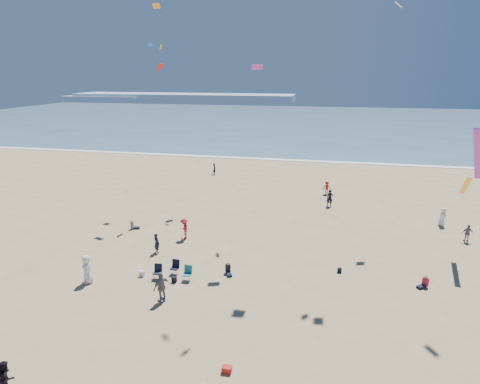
# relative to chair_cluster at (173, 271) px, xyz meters

# --- Properties ---
(ground) EXTENTS (220.00, 220.00, 0.00)m
(ground) POSITION_rel_chair_cluster_xyz_m (2.55, -8.02, -0.50)
(ground) COLOR tan
(ground) RESTS_ON ground
(ocean) EXTENTS (220.00, 100.00, 0.06)m
(ocean) POSITION_rel_chair_cluster_xyz_m (2.55, 86.98, -0.47)
(ocean) COLOR #476B84
(ocean) RESTS_ON ground
(surf_line) EXTENTS (220.00, 1.20, 0.08)m
(surf_line) POSITION_rel_chair_cluster_xyz_m (2.55, 36.98, -0.46)
(surf_line) COLOR white
(surf_line) RESTS_ON ground
(headland_far) EXTENTS (110.00, 20.00, 3.20)m
(headland_far) POSITION_rel_chair_cluster_xyz_m (-57.45, 161.98, 1.10)
(headland_far) COLOR #7A8EA8
(headland_far) RESTS_ON ground
(headland_near) EXTENTS (40.00, 14.00, 2.00)m
(headland_near) POSITION_rel_chair_cluster_xyz_m (-97.45, 156.98, 0.50)
(headland_near) COLOR #7A8EA8
(headland_near) RESTS_ON ground
(standing_flyers) EXTENTS (27.43, 39.80, 1.93)m
(standing_flyers) POSITION_rel_chair_cluster_xyz_m (6.50, 3.38, 0.36)
(standing_flyers) COLOR slate
(standing_flyers) RESTS_ON ground
(seated_group) EXTENTS (23.70, 16.91, 0.84)m
(seated_group) POSITION_rel_chair_cluster_xyz_m (5.34, -1.38, -0.08)
(seated_group) COLOR silver
(seated_group) RESTS_ON ground
(chair_cluster) EXTENTS (2.63, 1.45, 1.00)m
(chair_cluster) POSITION_rel_chair_cluster_xyz_m (0.00, 0.00, 0.00)
(chair_cluster) COLOR black
(chair_cluster) RESTS_ON ground
(white_tote) EXTENTS (0.35, 0.20, 0.40)m
(white_tote) POSITION_rel_chair_cluster_xyz_m (-2.15, -0.21, -0.30)
(white_tote) COLOR white
(white_tote) RESTS_ON ground
(black_backpack) EXTENTS (0.30, 0.22, 0.38)m
(black_backpack) POSITION_rel_chair_cluster_xyz_m (0.26, -0.50, -0.31)
(black_backpack) COLOR black
(black_backpack) RESTS_ON ground
(cooler) EXTENTS (0.45, 0.30, 0.30)m
(cooler) POSITION_rel_chair_cluster_xyz_m (5.43, -7.32, -0.35)
(cooler) COLOR red
(cooler) RESTS_ON ground
(navy_bag) EXTENTS (0.28, 0.18, 0.34)m
(navy_bag) POSITION_rel_chair_cluster_xyz_m (10.92, 2.97, -0.33)
(navy_bag) COLOR black
(navy_bag) RESTS_ON ground
(kites_aloft) EXTENTS (32.62, 34.34, 30.65)m
(kites_aloft) POSITION_rel_chair_cluster_xyz_m (11.58, 5.09, 14.33)
(kites_aloft) COLOR #F8591B
(kites_aloft) RESTS_ON ground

